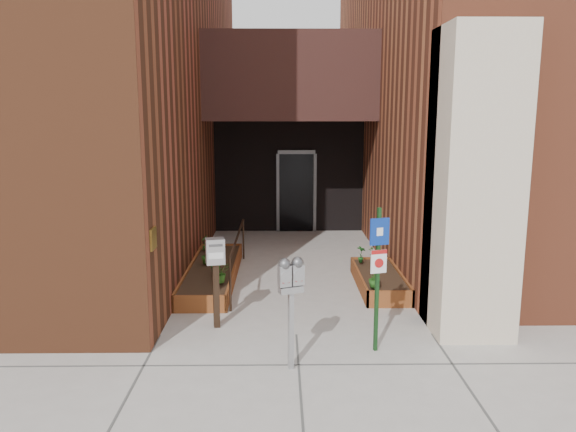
{
  "coord_description": "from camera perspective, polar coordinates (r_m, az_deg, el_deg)",
  "views": [
    {
      "loc": [
        -0.23,
        -7.76,
        3.24
      ],
      "look_at": [
        -0.1,
        1.8,
        1.44
      ],
      "focal_mm": 35.0,
      "sensor_mm": 36.0,
      "label": 1
    }
  ],
  "objects": [
    {
      "name": "shrub_right_a",
      "position": [
        9.61,
        8.77,
        -6.19
      ],
      "size": [
        0.2,
        0.2,
        0.35
      ],
      "primitive_type": "imported",
      "rotation": [
        0.0,
        0.0,
        1.61
      ],
      "color": "#204F16",
      "rests_on": "planter_right"
    },
    {
      "name": "shrub_left_d",
      "position": [
        12.11,
        -8.46,
        -2.7
      ],
      "size": [
        0.21,
        0.21,
        0.33
      ],
      "primitive_type": "imported",
      "rotation": [
        0.0,
        0.0,
        4.95
      ],
      "color": "#215618",
      "rests_on": "planter_left"
    },
    {
      "name": "parking_meter",
      "position": [
        6.99,
        0.3,
        -6.86
      ],
      "size": [
        0.34,
        0.22,
        1.46
      ],
      "color": "#9C9D9F",
      "rests_on": "ground"
    },
    {
      "name": "architecture",
      "position": [
        14.76,
        -0.61,
        17.44
      ],
      "size": [
        20.0,
        14.6,
        10.0
      ],
      "color": "brown",
      "rests_on": "ground"
    },
    {
      "name": "ground",
      "position": [
        8.41,
        0.85,
        -11.97
      ],
      "size": [
        80.0,
        80.0,
        0.0
      ],
      "primitive_type": "plane",
      "color": "#9E9991",
      "rests_on": "ground"
    },
    {
      "name": "shrub_right_c",
      "position": [
        10.96,
        8.94,
        -4.12
      ],
      "size": [
        0.42,
        0.42,
        0.33
      ],
      "primitive_type": "imported",
      "rotation": [
        0.0,
        0.0,
        3.98
      ],
      "color": "#275518",
      "rests_on": "planter_right"
    },
    {
      "name": "shrub_left_c",
      "position": [
        11.06,
        -8.31,
        -3.88
      ],
      "size": [
        0.29,
        0.29,
        0.36
      ],
      "primitive_type": "imported",
      "rotation": [
        0.0,
        0.0,
        3.85
      ],
      "color": "#275518",
      "rests_on": "planter_left"
    },
    {
      "name": "shrub_left_a",
      "position": [
        9.85,
        -6.87,
        -5.71
      ],
      "size": [
        0.44,
        0.44,
        0.35
      ],
      "primitive_type": "imported",
      "rotation": [
        0.0,
        0.0,
        0.59
      ],
      "color": "#2B631C",
      "rests_on": "planter_left"
    },
    {
      "name": "planter_right",
      "position": [
        10.59,
        9.26,
        -6.52
      ],
      "size": [
        0.8,
        2.2,
        0.3
      ],
      "color": "brown",
      "rests_on": "ground"
    },
    {
      "name": "shrub_left_b",
      "position": [
        10.32,
        -7.43,
        -4.88
      ],
      "size": [
        0.28,
        0.28,
        0.38
      ],
      "primitive_type": "imported",
      "rotation": [
        0.0,
        0.0,
        2.04
      ],
      "color": "#18561D",
      "rests_on": "planter_left"
    },
    {
      "name": "sign_post",
      "position": [
        7.59,
        9.14,
        -4.88
      ],
      "size": [
        0.27,
        0.1,
        1.99
      ],
      "color": "#143816",
      "rests_on": "ground"
    },
    {
      "name": "payment_dropbox",
      "position": [
        8.45,
        -7.38,
        -4.83
      ],
      "size": [
        0.31,
        0.26,
        1.38
      ],
      "color": "black",
      "rests_on": "ground"
    },
    {
      "name": "planter_left",
      "position": [
        10.99,
        -7.69,
        -5.84
      ],
      "size": [
        0.9,
        3.6,
        0.3
      ],
      "color": "brown",
      "rests_on": "ground"
    },
    {
      "name": "handrail",
      "position": [
        10.74,
        -5.15,
        -2.79
      ],
      "size": [
        0.04,
        3.34,
        0.9
      ],
      "color": "black",
      "rests_on": "ground"
    },
    {
      "name": "shrub_right_b",
      "position": [
        11.11,
        7.44,
        -3.85
      ],
      "size": [
        0.26,
        0.26,
        0.34
      ],
      "primitive_type": "imported",
      "rotation": [
        0.0,
        0.0,
        2.43
      ],
      "color": "#19591C",
      "rests_on": "planter_right"
    }
  ]
}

